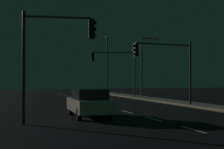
{
  "coord_description": "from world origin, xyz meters",
  "views": [
    {
      "loc": [
        -7.42,
        -3.33,
        2.08
      ],
      "look_at": [
        1.46,
        24.95,
        2.54
      ],
      "focal_mm": 53.99,
      "sensor_mm": 36.0,
      "label": 1
    }
  ],
  "objects_px": {
    "car": "(89,102)",
    "traffic_light_overhead_east": "(115,63)",
    "traffic_light_mid_right": "(56,45)",
    "traffic_light_far_center": "(165,59)",
    "street_lamp_far_end": "(145,61)",
    "street_lamp_across_street": "(106,59)"
  },
  "relations": [
    {
      "from": "car",
      "to": "traffic_light_overhead_east",
      "type": "bearing_deg",
      "value": 67.69
    },
    {
      "from": "car",
      "to": "traffic_light_mid_right",
      "type": "xyz_separation_m",
      "value": [
        -2.15,
        -2.23,
        2.9
      ]
    },
    {
      "from": "traffic_light_far_center",
      "to": "traffic_light_mid_right",
      "type": "bearing_deg",
      "value": -141.63
    },
    {
      "from": "car",
      "to": "street_lamp_far_end",
      "type": "bearing_deg",
      "value": 58.02
    },
    {
      "from": "traffic_light_overhead_east",
      "to": "traffic_light_far_center",
      "type": "height_order",
      "value": "traffic_light_overhead_east"
    },
    {
      "from": "traffic_light_overhead_east",
      "to": "traffic_light_mid_right",
      "type": "distance_m",
      "value": 22.39
    },
    {
      "from": "traffic_light_overhead_east",
      "to": "traffic_light_mid_right",
      "type": "bearing_deg",
      "value": -115.23
    },
    {
      "from": "street_lamp_far_end",
      "to": "street_lamp_across_street",
      "type": "bearing_deg",
      "value": 93.15
    },
    {
      "from": "traffic_light_overhead_east",
      "to": "street_lamp_far_end",
      "type": "relative_size",
      "value": 0.78
    },
    {
      "from": "traffic_light_mid_right",
      "to": "traffic_light_overhead_east",
      "type": "bearing_deg",
      "value": 64.77
    },
    {
      "from": "car",
      "to": "traffic_light_overhead_east",
      "type": "distance_m",
      "value": 19.72
    },
    {
      "from": "traffic_light_mid_right",
      "to": "traffic_light_far_center",
      "type": "bearing_deg",
      "value": 38.37
    },
    {
      "from": "traffic_light_mid_right",
      "to": "street_lamp_across_street",
      "type": "relative_size",
      "value": 0.63
    },
    {
      "from": "street_lamp_far_end",
      "to": "street_lamp_across_street",
      "type": "xyz_separation_m",
      "value": [
        -0.7,
        12.74,
        0.88
      ]
    },
    {
      "from": "street_lamp_far_end",
      "to": "traffic_light_mid_right",
      "type": "bearing_deg",
      "value": -123.6
    },
    {
      "from": "car",
      "to": "street_lamp_across_street",
      "type": "relative_size",
      "value": 0.53
    },
    {
      "from": "traffic_light_mid_right",
      "to": "traffic_light_far_center",
      "type": "distance_m",
      "value": 12.0
    },
    {
      "from": "street_lamp_far_end",
      "to": "car",
      "type": "bearing_deg",
      "value": -121.98
    },
    {
      "from": "traffic_light_far_center",
      "to": "street_lamp_across_street",
      "type": "relative_size",
      "value": 0.62
    },
    {
      "from": "traffic_light_far_center",
      "to": "street_lamp_far_end",
      "type": "xyz_separation_m",
      "value": [
        3.16,
        11.46,
        0.55
      ]
    },
    {
      "from": "car",
      "to": "traffic_light_overhead_east",
      "type": "xyz_separation_m",
      "value": [
        7.39,
        18.01,
        3.11
      ]
    },
    {
      "from": "traffic_light_overhead_east",
      "to": "traffic_light_mid_right",
      "type": "xyz_separation_m",
      "value": [
        -9.54,
        -20.25,
        -0.21
      ]
    }
  ]
}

